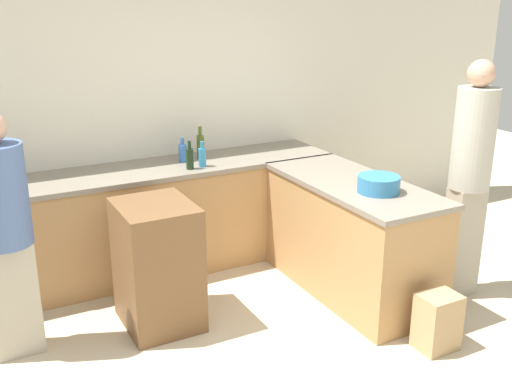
% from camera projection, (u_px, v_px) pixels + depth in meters
% --- Properties ---
extents(wall_back, '(8.00, 0.06, 2.70)m').
position_uv_depth(wall_back, '(165.00, 106.00, 5.24)').
color(wall_back, silver).
rests_on(wall_back, ground_plane).
extents(counter_back, '(2.65, 0.67, 0.92)m').
position_uv_depth(counter_back, '(184.00, 214.00, 5.23)').
color(counter_back, tan).
rests_on(counter_back, ground_plane).
extents(counter_peninsula, '(0.69, 1.59, 0.92)m').
position_uv_depth(counter_peninsula, '(351.00, 237.00, 4.74)').
color(counter_peninsula, tan).
rests_on(counter_peninsula, ground_plane).
extents(island_table, '(0.51, 0.60, 0.91)m').
position_uv_depth(island_table, '(157.00, 265.00, 4.24)').
color(island_table, brown).
rests_on(island_table, ground_plane).
extents(mixing_bowl, '(0.31, 0.31, 0.12)m').
position_uv_depth(mixing_bowl, '(379.00, 184.00, 4.33)').
color(mixing_bowl, teal).
rests_on(mixing_bowl, counter_peninsula).
extents(olive_oil_bottle, '(0.06, 0.06, 0.29)m').
position_uv_depth(olive_oil_bottle, '(200.00, 146.00, 5.20)').
color(olive_oil_bottle, '#475B1E').
rests_on(olive_oil_bottle, counter_back).
extents(wine_bottle_dark, '(0.06, 0.06, 0.24)m').
position_uv_depth(wine_bottle_dark, '(190.00, 158.00, 4.90)').
color(wine_bottle_dark, black).
rests_on(wine_bottle_dark, counter_back).
extents(dish_soap_bottle, '(0.06, 0.06, 0.21)m').
position_uv_depth(dish_soap_bottle, '(202.00, 157.00, 4.97)').
color(dish_soap_bottle, '#338CBF').
rests_on(dish_soap_bottle, counter_back).
extents(water_bottle_blue, '(0.07, 0.07, 0.21)m').
position_uv_depth(water_bottle_blue, '(183.00, 152.00, 5.11)').
color(water_bottle_blue, '#386BB7').
rests_on(water_bottle_blue, counter_back).
extents(person_by_range, '(0.35, 0.35, 1.63)m').
position_uv_depth(person_by_range, '(4.00, 229.00, 3.75)').
color(person_by_range, '#ADA38E').
rests_on(person_by_range, ground_plane).
extents(person_at_peninsula, '(0.30, 0.30, 1.85)m').
position_uv_depth(person_at_peninsula, '(470.00, 171.00, 4.50)').
color(person_at_peninsula, '#ADA38E').
rests_on(person_at_peninsula, ground_plane).
extents(paper_bag, '(0.27, 0.22, 0.40)m').
position_uv_depth(paper_bag, '(437.00, 322.00, 4.00)').
color(paper_bag, tan).
rests_on(paper_bag, ground_plane).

